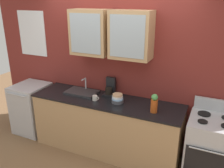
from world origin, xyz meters
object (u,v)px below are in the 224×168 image
at_px(cup_near_sink, 95,98).
at_px(stove_range, 210,150).
at_px(sink_faucet, 82,92).
at_px(dishwasher, 32,108).
at_px(vase, 154,103).
at_px(bowl_stack, 118,99).
at_px(coffee_maker, 110,89).

bearing_deg(cup_near_sink, stove_range, 2.84).
relative_size(sink_faucet, dishwasher, 0.57).
bearing_deg(vase, bowl_stack, 172.08).
relative_size(stove_range, vase, 4.06).
bearing_deg(dishwasher, bowl_stack, -0.44).
relative_size(sink_faucet, cup_near_sink, 4.81).
height_order(cup_near_sink, dishwasher, cup_near_sink).
bearing_deg(bowl_stack, stove_range, 0.74).
distance_m(stove_range, coffee_maker, 1.72).
bearing_deg(stove_range, dishwasher, -179.92).
height_order(sink_faucet, dishwasher, sink_faucet).
distance_m(sink_faucet, vase, 1.30).
height_order(vase, dishwasher, vase).
distance_m(dishwasher, coffee_maker, 1.64).
distance_m(stove_range, vase, 0.99).
height_order(sink_faucet, cup_near_sink, sink_faucet).
distance_m(cup_near_sink, dishwasher, 1.49).
bearing_deg(cup_near_sink, vase, -0.83).
height_order(sink_faucet, coffee_maker, coffee_maker).
bearing_deg(coffee_maker, cup_near_sink, -111.41).
distance_m(stove_range, cup_near_sink, 1.80).
bearing_deg(cup_near_sink, coffee_maker, 68.59).
distance_m(stove_range, dishwasher, 3.14).
bearing_deg(coffee_maker, sink_faucet, -164.74).
bearing_deg(bowl_stack, vase, -7.92).
distance_m(stove_range, sink_faucet, 2.13).
bearing_deg(stove_range, vase, -172.84).
height_order(bowl_stack, coffee_maker, coffee_maker).
bearing_deg(vase, sink_faucet, 171.73).
bearing_deg(vase, cup_near_sink, 179.17).
relative_size(bowl_stack, cup_near_sink, 1.68).
distance_m(vase, cup_near_sink, 0.94).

